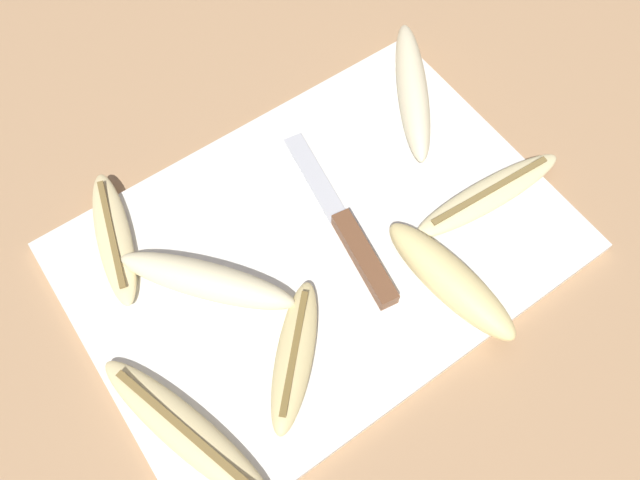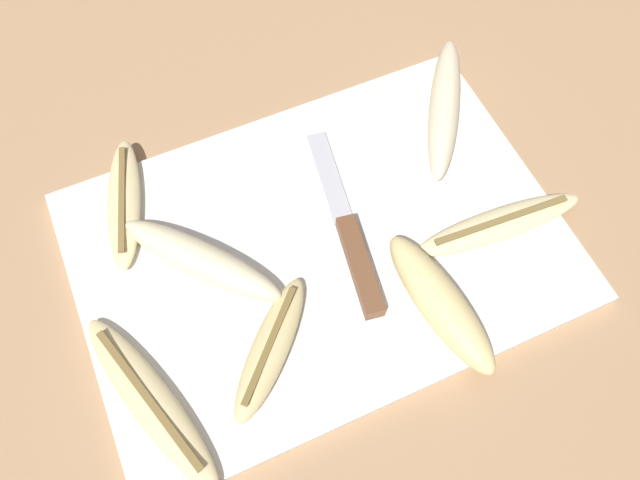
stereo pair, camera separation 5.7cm
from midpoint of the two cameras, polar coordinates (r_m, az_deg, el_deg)
The scene contains 10 objects.
ground_plane at distance 0.67m, azimuth 2.42°, elevation -1.06°, with size 4.00×4.00×0.00m, color tan.
cutting_board at distance 0.66m, azimuth 2.44°, elevation -0.84°, with size 0.50×0.36×0.01m.
knife at distance 0.65m, azimuth 5.66°, elevation -1.13°, with size 0.06×0.23×0.02m.
banana_bright_far at distance 0.75m, azimuth 13.48°, elevation 11.63°, with size 0.14×0.19×0.04m.
banana_pale_long at distance 0.63m, azimuth -8.33°, elevation -2.02°, with size 0.15×0.17×0.03m.
banana_golden_short at distance 0.63m, azimuth 13.50°, elevation -5.80°, with size 0.06×0.17×0.04m.
banana_spotted_left at distance 0.60m, azimuth -1.86°, elevation -10.08°, with size 0.13×0.13×0.02m.
banana_mellow_near at distance 0.60m, azimuth -12.61°, elevation -14.40°, with size 0.10×0.21×0.02m.
banana_ripe_center at distance 0.69m, azimuth -15.28°, elevation 3.16°, with size 0.08×0.17×0.02m.
banana_soft_right at distance 0.69m, azimuth 18.37°, elevation 1.19°, with size 0.19×0.05×0.02m.
Camera 2 is at (-0.12, -0.27, 0.60)m, focal length 35.00 mm.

